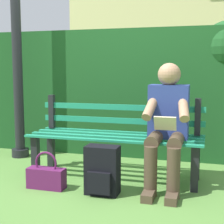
% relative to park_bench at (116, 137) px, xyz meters
% --- Properties ---
extents(ground, '(60.00, 60.00, 0.00)m').
position_rel_park_bench_xyz_m(ground, '(0.00, 0.06, -0.42)').
color(ground, '#517F38').
extents(park_bench, '(1.78, 0.52, 0.83)m').
position_rel_park_bench_xyz_m(park_bench, '(0.00, 0.00, 0.00)').
color(park_bench, black).
rests_on(park_bench, ground).
extents(person_seated, '(0.44, 0.73, 1.18)m').
position_rel_park_bench_xyz_m(person_seated, '(-0.54, 0.17, 0.21)').
color(person_seated, navy).
rests_on(person_seated, ground).
extents(hedge_backdrop, '(5.20, 0.79, 1.70)m').
position_rel_park_bench_xyz_m(hedge_backdrop, '(0.42, -1.11, 0.43)').
color(hedge_backdrop, '#19471E').
rests_on(hedge_backdrop, ground).
extents(building_facade, '(10.20, 3.05, 6.22)m').
position_rel_park_bench_xyz_m(building_facade, '(-1.27, -9.28, 2.69)').
color(building_facade, beige).
rests_on(building_facade, ground).
extents(backpack, '(0.30, 0.24, 0.44)m').
position_rel_park_bench_xyz_m(backpack, '(-0.02, 0.54, -0.20)').
color(backpack, black).
rests_on(backpack, ground).
extents(handbag, '(0.36, 0.13, 0.36)m').
position_rel_park_bench_xyz_m(handbag, '(0.53, 0.55, -0.31)').
color(handbag, '#59194C').
rests_on(handbag, ground).
extents(lamp_post, '(0.26, 0.26, 3.30)m').
position_rel_park_bench_xyz_m(lamp_post, '(1.40, -0.42, 1.42)').
color(lamp_post, black).
rests_on(lamp_post, ground).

